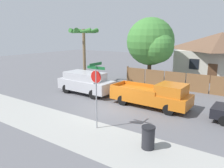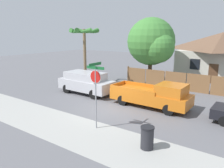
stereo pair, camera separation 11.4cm
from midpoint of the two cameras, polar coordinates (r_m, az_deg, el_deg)
The scene contains 10 objects.
ground_plane at distance 14.76m, azimuth -1.04°, elevation -6.67°, with size 80.00×80.00×0.00m, color slate.
sidewalk_strip at distance 12.25m, azimuth -11.18°, elevation -11.19°, with size 36.00×3.20×0.01m.
wooden_fence at distance 20.12m, azimuth 21.66°, elevation 0.13°, with size 14.02×0.12×1.70m.
house at distance 27.66m, azimuth 26.69°, elevation 6.87°, with size 8.87×7.69×5.12m.
oak_tree at distance 22.16m, azimuth 10.68°, elevation 10.55°, with size 4.92×4.69×6.55m.
palm_tree at distance 21.65m, azimuth -7.09°, elevation 12.26°, with size 2.71×2.91×5.49m.
red_suv at distance 18.48m, azimuth -6.61°, elevation 0.49°, with size 4.89×2.03×1.82m.
orange_pickup at distance 15.24m, azimuth 11.06°, elevation -2.92°, with size 5.53×2.05×1.78m.
stop_sign at distance 11.28m, azimuth -4.02°, elevation -0.02°, with size 1.10×0.99×3.54m.
trash_bin at distance 10.01m, azimuth 9.51°, elevation -13.62°, with size 0.61×0.61×1.04m.
Camera 2 is at (8.23, -11.20, 4.99)m, focal length 35.00 mm.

